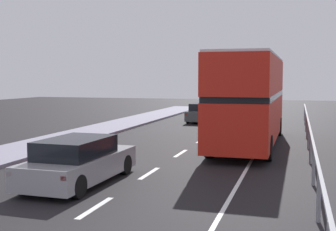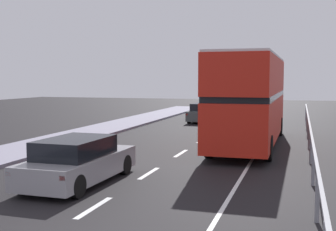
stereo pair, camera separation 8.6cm
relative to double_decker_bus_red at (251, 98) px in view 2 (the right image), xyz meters
name	(u,v)px [view 2 (the right image)]	position (x,y,z in m)	size (l,w,h in m)	color
lane_paint_markings	(211,171)	(-0.64, -6.28, -2.25)	(3.18, 46.00, 0.01)	silver
bridge_side_railing	(312,146)	(2.66, -5.70, -1.32)	(0.10, 42.00, 1.16)	gray
double_decker_bus_red	(251,98)	(0.00, 0.00, 0.00)	(2.64, 10.92, 4.20)	red
hatchback_car_near	(78,161)	(-4.11, -9.20, -1.58)	(1.94, 4.57, 1.40)	gray
sedan_car_ahead	(204,113)	(-4.41, 10.37, -1.59)	(1.84, 4.09, 1.37)	#444C4D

